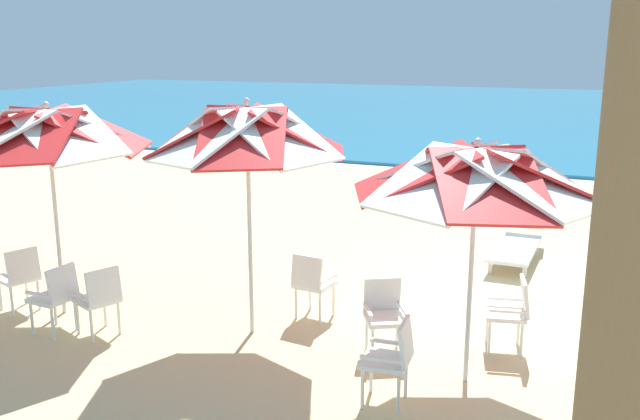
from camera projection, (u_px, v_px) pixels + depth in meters
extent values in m
plane|color=#D3B784|center=(552.00, 310.00, 9.17)|extent=(80.00, 80.00, 0.00)
cube|color=teal|center=(598.00, 114.00, 34.04)|extent=(80.00, 36.00, 0.10)
cube|color=white|center=(582.00, 182.00, 17.61)|extent=(80.00, 0.70, 0.01)
cylinder|color=silver|center=(470.00, 288.00, 7.03)|extent=(0.05, 0.05, 2.05)
cube|color=red|center=(538.00, 172.00, 6.75)|extent=(1.41, 1.31, 0.53)
cube|color=white|center=(508.00, 165.00, 7.16)|extent=(1.32, 1.39, 0.53)
cube|color=red|center=(464.00, 162.00, 7.33)|extent=(1.31, 1.41, 0.53)
cube|color=white|center=(426.00, 165.00, 7.16)|extent=(1.39, 1.32, 0.53)
cube|color=red|center=(415.00, 172.00, 6.75)|extent=(1.41, 1.31, 0.53)
cube|color=white|center=(440.00, 181.00, 6.34)|extent=(1.32, 1.39, 0.53)
cube|color=red|center=(491.00, 185.00, 6.17)|extent=(1.31, 1.41, 0.53)
cube|color=white|center=(533.00, 181.00, 6.34)|extent=(1.39, 1.32, 0.53)
sphere|color=silver|center=(478.00, 142.00, 6.68)|extent=(0.08, 0.08, 0.08)
cube|color=white|center=(385.00, 361.00, 6.72)|extent=(0.47, 0.47, 0.05)
cube|color=white|center=(406.00, 342.00, 6.61)|extent=(0.13, 0.42, 0.40)
cube|color=white|center=(380.00, 359.00, 6.51)|extent=(0.40, 0.07, 0.03)
cube|color=white|center=(390.00, 342.00, 6.88)|extent=(0.40, 0.07, 0.03)
cylinder|color=white|center=(362.00, 389.00, 6.67)|extent=(0.04, 0.04, 0.41)
cylinder|color=white|center=(371.00, 372.00, 6.99)|extent=(0.04, 0.04, 0.41)
cylinder|color=white|center=(398.00, 394.00, 6.56)|extent=(0.04, 0.04, 0.41)
cylinder|color=white|center=(406.00, 378.00, 6.89)|extent=(0.04, 0.04, 0.41)
cube|color=white|center=(505.00, 314.00, 7.89)|extent=(0.52, 0.52, 0.05)
cube|color=white|center=(525.00, 296.00, 7.80)|extent=(0.18, 0.43, 0.40)
cube|color=white|center=(507.00, 311.00, 7.67)|extent=(0.40, 0.12, 0.03)
cube|color=white|center=(505.00, 299.00, 8.05)|extent=(0.40, 0.12, 0.03)
cylinder|color=white|center=(489.00, 338.00, 7.80)|extent=(0.04, 0.04, 0.41)
cylinder|color=white|center=(487.00, 326.00, 8.14)|extent=(0.04, 0.04, 0.41)
cylinder|color=white|center=(522.00, 340.00, 7.74)|extent=(0.04, 0.04, 0.41)
cylinder|color=white|center=(518.00, 328.00, 8.08)|extent=(0.04, 0.04, 0.41)
cube|color=white|center=(385.00, 319.00, 7.75)|extent=(0.60, 0.60, 0.05)
cube|color=white|center=(382.00, 293.00, 7.89)|extent=(0.41, 0.29, 0.40)
cube|color=white|center=(403.00, 309.00, 7.75)|extent=(0.23, 0.37, 0.03)
cube|color=white|center=(368.00, 310.00, 7.70)|extent=(0.23, 0.37, 0.03)
cylinder|color=white|center=(404.00, 344.00, 7.66)|extent=(0.04, 0.04, 0.41)
cylinder|color=white|center=(373.00, 346.00, 7.62)|extent=(0.04, 0.04, 0.41)
cylinder|color=white|center=(397.00, 331.00, 8.00)|extent=(0.04, 0.04, 0.41)
cylinder|color=white|center=(367.00, 333.00, 7.95)|extent=(0.04, 0.04, 0.41)
cylinder|color=silver|center=(250.00, 243.00, 8.21)|extent=(0.05, 0.05, 2.27)
cube|color=red|center=(298.00, 131.00, 7.90)|extent=(1.30, 1.25, 0.58)
cube|color=white|center=(285.00, 127.00, 8.30)|extent=(1.25, 1.32, 0.58)
cube|color=red|center=(252.00, 125.00, 8.46)|extent=(1.25, 1.30, 0.58)
cube|color=white|center=(217.00, 127.00, 8.30)|extent=(1.32, 1.25, 0.58)
cube|color=red|center=(197.00, 131.00, 7.90)|extent=(1.30, 1.25, 0.58)
cube|color=white|center=(206.00, 135.00, 7.51)|extent=(1.25, 1.32, 0.58)
cube|color=red|center=(242.00, 138.00, 7.34)|extent=(1.25, 1.30, 0.58)
cube|color=white|center=(281.00, 135.00, 7.51)|extent=(1.32, 1.25, 0.58)
sphere|color=silver|center=(247.00, 101.00, 7.82)|extent=(0.08, 0.08, 0.08)
cube|color=white|center=(315.00, 284.00, 8.86)|extent=(0.49, 0.49, 0.05)
cube|color=white|center=(307.00, 272.00, 8.64)|extent=(0.43, 0.15, 0.40)
cube|color=white|center=(301.00, 274.00, 8.93)|extent=(0.09, 0.40, 0.03)
cube|color=white|center=(329.00, 279.00, 8.73)|extent=(0.09, 0.40, 0.03)
cylinder|color=white|center=(310.00, 295.00, 9.15)|extent=(0.04, 0.04, 0.41)
cylinder|color=white|center=(334.00, 300.00, 8.98)|extent=(0.04, 0.04, 0.41)
cylinder|color=white|center=(296.00, 303.00, 8.85)|extent=(0.04, 0.04, 0.41)
cylinder|color=white|center=(320.00, 308.00, 8.68)|extent=(0.04, 0.04, 0.41)
cylinder|color=silver|center=(57.00, 231.00, 8.84)|extent=(0.05, 0.05, 2.22)
cube|color=red|center=(97.00, 130.00, 8.54)|extent=(1.36, 1.32, 0.58)
cube|color=white|center=(93.00, 126.00, 8.95)|extent=(1.30, 1.41, 0.58)
cube|color=red|center=(65.00, 125.00, 9.12)|extent=(1.32, 1.36, 0.58)
cube|color=white|center=(28.00, 126.00, 8.95)|extent=(1.41, 1.30, 0.58)
cube|color=red|center=(28.00, 137.00, 7.96)|extent=(1.32, 1.36, 0.58)
cube|color=white|center=(70.00, 135.00, 8.13)|extent=(1.41, 1.30, 0.58)
sphere|color=silver|center=(46.00, 105.00, 8.47)|extent=(0.08, 0.08, 0.08)
cube|color=white|center=(18.00, 278.00, 9.09)|extent=(0.57, 0.57, 0.05)
cube|color=white|center=(23.00, 265.00, 8.91)|extent=(0.24, 0.42, 0.40)
cube|color=white|center=(1.00, 274.00, 8.93)|extent=(0.39, 0.18, 0.03)
cube|color=white|center=(32.00, 266.00, 9.21)|extent=(0.39, 0.18, 0.03)
cylinder|color=white|center=(0.00, 295.00, 9.14)|extent=(0.04, 0.04, 0.41)
cylinder|color=white|center=(26.00, 288.00, 9.39)|extent=(0.04, 0.04, 0.41)
cylinder|color=white|center=(12.00, 302.00, 8.91)|extent=(0.04, 0.04, 0.41)
cylinder|color=white|center=(39.00, 294.00, 9.16)|extent=(0.04, 0.04, 0.41)
cube|color=white|center=(52.00, 298.00, 8.38)|extent=(0.48, 0.48, 0.05)
cube|color=white|center=(62.00, 283.00, 8.23)|extent=(0.13, 0.42, 0.40)
cube|color=white|center=(38.00, 295.00, 8.18)|extent=(0.40, 0.08, 0.03)
cube|color=white|center=(64.00, 285.00, 8.52)|extent=(0.40, 0.08, 0.03)
cylinder|color=white|center=(32.00, 319.00, 8.36)|extent=(0.04, 0.04, 0.41)
cylinder|color=white|center=(55.00, 309.00, 8.66)|extent=(0.04, 0.04, 0.41)
cylinder|color=white|center=(53.00, 324.00, 8.20)|extent=(0.04, 0.04, 0.41)
cylinder|color=white|center=(76.00, 314.00, 8.50)|extent=(0.04, 0.04, 0.41)
cube|color=white|center=(97.00, 300.00, 8.32)|extent=(0.58, 0.58, 0.05)
cube|color=white|center=(104.00, 286.00, 8.13)|extent=(0.25, 0.42, 0.40)
cube|color=white|center=(80.00, 295.00, 8.16)|extent=(0.38, 0.19, 0.03)
cube|color=white|center=(112.00, 287.00, 8.43)|extent=(0.38, 0.19, 0.03)
cylinder|color=white|center=(78.00, 318.00, 8.38)|extent=(0.04, 0.04, 0.41)
cylinder|color=white|center=(105.00, 310.00, 8.62)|extent=(0.04, 0.04, 0.41)
cylinder|color=white|center=(92.00, 326.00, 8.13)|extent=(0.04, 0.04, 0.41)
cylinder|color=white|center=(119.00, 318.00, 8.37)|extent=(0.04, 0.04, 0.41)
cube|color=white|center=(625.00, 294.00, 9.46)|extent=(0.06, 0.06, 0.22)
cube|color=white|center=(640.00, 269.00, 10.50)|extent=(0.06, 0.06, 0.22)
cube|color=white|center=(514.00, 248.00, 11.06)|extent=(0.69, 1.72, 0.06)
cube|color=white|center=(525.00, 222.00, 11.95)|extent=(0.62, 0.50, 0.36)
cube|color=white|center=(525.00, 271.00, 10.42)|extent=(0.06, 0.06, 0.22)
cube|color=white|center=(490.00, 266.00, 10.63)|extent=(0.06, 0.06, 0.22)
cube|color=white|center=(536.00, 248.00, 11.56)|extent=(0.06, 0.06, 0.22)
cube|color=white|center=(504.00, 245.00, 11.76)|extent=(0.06, 0.06, 0.22)
cylinder|color=brown|center=(638.00, 219.00, 2.83)|extent=(0.36, 0.52, 5.48)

